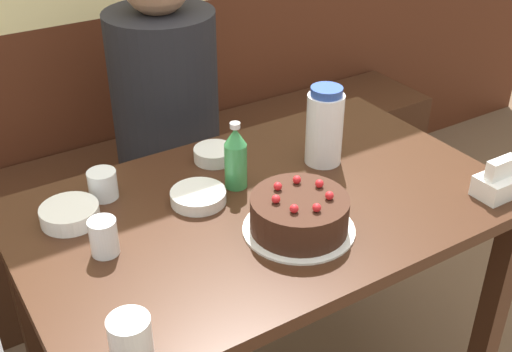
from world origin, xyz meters
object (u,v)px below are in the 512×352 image
Objects in this scene: bowl_side_dish at (214,154)px; glass_water_tall at (103,184)px; bowl_soup_white at (198,197)px; soju_bottle at (236,157)px; glass_tumbler_short at (104,237)px; water_pitcher at (325,126)px; napkin_holder at (498,182)px; bench_seat at (148,210)px; glass_shot_small at (130,338)px; birthday_cake at (301,214)px; person_pale_blue_shirt at (169,141)px; bowl_rice_small at (70,214)px.

bowl_side_dish is 1.54× the size of glass_water_tall.
bowl_soup_white is 1.23× the size of bowl_side_dish.
soju_bottle is 0.40m from glass_tumbler_short.
water_pitcher is 0.46m from napkin_holder.
napkin_holder is 0.97m from glass_tumbler_short.
glass_tumbler_short reaches higher than bench_seat.
napkin_holder is at bearing -36.02° from soju_bottle.
bowl_side_dish is at bearing -90.65° from bench_seat.
glass_tumbler_short is (-0.41, -0.81, 0.55)m from bench_seat.
bench_seat is 18.36× the size of bowl_soup_white.
water_pitcher reaches higher than glass_shot_small.
glass_shot_small reaches higher than glass_water_tall.
soju_bottle is 0.14m from bowl_soup_white.
glass_shot_small is (-0.99, -0.01, 0.01)m from napkin_holder.
soju_bottle is (-0.03, 0.25, 0.04)m from birthday_cake.
glass_tumbler_short is at bearing 77.68° from glass_shot_small.
bowl_side_dish is (0.14, 0.16, 0.00)m from bowl_soup_white.
soju_bottle is at bearing 41.41° from glass_shot_small.
napkin_holder is 0.79× the size of bowl_soup_white.
bench_seat is 23.31× the size of napkin_holder.
bench_seat is at bearing 114.69° from napkin_holder.
bowl_side_dish is 0.47m from glass_tumbler_short.
glass_shot_small is 1.08m from person_pale_blue_shirt.
glass_tumbler_short is 0.07× the size of person_pale_blue_shirt.
soju_bottle is 2.05× the size of glass_shot_small.
glass_water_tall is 0.23m from glass_tumbler_short.
birthday_cake reaches higher than bowl_rice_small.
napkin_holder is 0.09× the size of person_pale_blue_shirt.
water_pitcher is 1.58× the size of bowl_rice_small.
glass_shot_small is at bearing -113.16° from bench_seat.
glass_water_tall reaches higher than bowl_soup_white.
water_pitcher is at bearing -33.40° from bowl_side_dish.
glass_tumbler_short is (-0.27, -0.07, 0.03)m from bowl_soup_white.
glass_shot_small is at bearing -105.48° from glass_water_tall.
water_pitcher is 1.58× the size of bowl_soup_white.
birthday_cake reaches higher than bowl_soup_white.
glass_shot_small is (-0.46, -0.40, -0.04)m from soju_bottle.
person_pale_blue_shirt is at bearing 54.61° from glass_tumbler_short.
bench_seat is 9.68× the size of birthday_cake.
soju_bottle is (-0.27, 0.02, -0.02)m from water_pitcher.
glass_shot_small reaches higher than glass_tumbler_short.
bench_seat is 0.99m from water_pitcher.
napkin_holder reaches higher than bowl_side_dish.
birthday_cake is at bearing -57.62° from bowl_soup_white.
glass_water_tall is 0.06× the size of person_pale_blue_shirt.
person_pale_blue_shirt reaches higher than bowl_rice_small.
glass_tumbler_short reaches higher than glass_water_tall.
bowl_soup_white is 0.52m from glass_shot_small.
napkin_holder is at bearing -25.92° from bowl_rice_small.
napkin_holder is 1.06m from bowl_rice_small.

